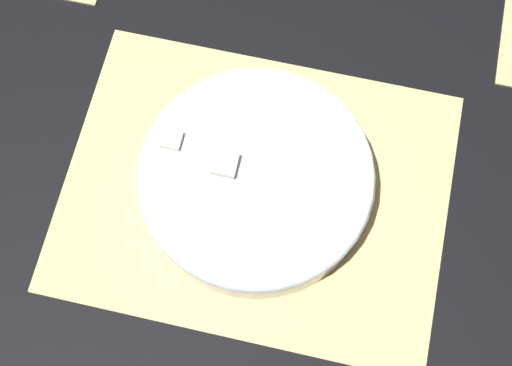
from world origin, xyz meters
TOP-DOWN VIEW (x-y plane):
  - ground_plane at (0.00, 0.00)m, footprint 6.00×6.00m
  - bamboo_mat_center at (0.00, 0.00)m, footprint 0.47×0.36m
  - fruit_salad_bowl at (-0.00, 0.00)m, footprint 0.28×0.28m

SIDE VIEW (x-z plane):
  - ground_plane at x=0.00m, z-range 0.00..0.00m
  - bamboo_mat_center at x=0.00m, z-range 0.00..0.01m
  - fruit_salad_bowl at x=0.00m, z-range 0.01..0.08m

